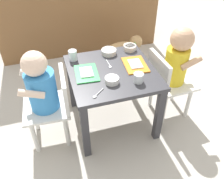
{
  "coord_description": "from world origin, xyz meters",
  "views": [
    {
      "loc": [
        -0.37,
        -1.2,
        1.32
      ],
      "look_at": [
        0.0,
        0.0,
        0.29
      ],
      "focal_mm": 38.46,
      "sensor_mm": 36.0,
      "label": 1
    }
  ],
  "objects": [
    {
      "name": "spoon_by_left_tray",
      "position": [
        -0.15,
        -0.2,
        0.45
      ],
      "size": [
        0.08,
        0.08,
        0.01
      ],
      "color": "silver",
      "rests_on": "dining_table"
    },
    {
      "name": "kitchen_cabinet_back",
      "position": [
        0.0,
        1.2,
        0.5
      ],
      "size": [
        1.6,
        0.39,
        1.0
      ],
      "primitive_type": "cube",
      "color": "brown",
      "rests_on": "ground"
    },
    {
      "name": "cereal_bowl_right_side",
      "position": [
        -0.04,
        -0.12,
        0.47
      ],
      "size": [
        0.08,
        0.08,
        0.03
      ],
      "color": "white",
      "rests_on": "dining_table"
    },
    {
      "name": "food_tray_left",
      "position": [
        -0.16,
        0.01,
        0.45
      ],
      "size": [
        0.15,
        0.21,
        0.02
      ],
      "color": "green",
      "rests_on": "dining_table"
    },
    {
      "name": "food_tray_right",
      "position": [
        0.16,
        0.01,
        0.45
      ],
      "size": [
        0.16,
        0.21,
        0.02
      ],
      "color": "orange",
      "rests_on": "dining_table"
    },
    {
      "name": "cereal_bowl_left_side",
      "position": [
        0.2,
        0.21,
        0.47
      ],
      "size": [
        0.09,
        0.09,
        0.04
      ],
      "color": "silver",
      "rests_on": "dining_table"
    },
    {
      "name": "spoon_by_right_tray",
      "position": [
        -0.0,
        0.07,
        0.45
      ],
      "size": [
        0.02,
        0.1,
        0.01
      ],
      "color": "silver",
      "rests_on": "dining_table"
    },
    {
      "name": "ground_plane",
      "position": [
        0.0,
        0.0,
        0.0
      ],
      "size": [
        7.0,
        7.0,
        0.0
      ],
      "primitive_type": "plane",
      "color": "#B2ADA3"
    },
    {
      "name": "dog",
      "position": [
        0.28,
        0.61,
        0.21
      ],
      "size": [
        0.45,
        0.24,
        0.31
      ],
      "color": "tan",
      "rests_on": "ground"
    },
    {
      "name": "seated_child_left",
      "position": [
        -0.43,
        -0.03,
        0.42
      ],
      "size": [
        0.29,
        0.29,
        0.67
      ],
      "color": "silver",
      "rests_on": "ground"
    },
    {
      "name": "dining_table",
      "position": [
        0.0,
        0.0,
        0.37
      ],
      "size": [
        0.54,
        0.55,
        0.45
      ],
      "color": "#333338",
      "rests_on": "ground"
    },
    {
      "name": "water_cup_right",
      "position": [
        0.11,
        -0.16,
        0.47
      ],
      "size": [
        0.06,
        0.06,
        0.06
      ],
      "color": "white",
      "rests_on": "dining_table"
    },
    {
      "name": "veggie_bowl_far",
      "position": [
        0.04,
        0.2,
        0.47
      ],
      "size": [
        0.1,
        0.1,
        0.03
      ],
      "color": "silver",
      "rests_on": "dining_table"
    },
    {
      "name": "water_cup_left",
      "position": [
        -0.21,
        0.2,
        0.48
      ],
      "size": [
        0.06,
        0.06,
        0.07
      ],
      "color": "white",
      "rests_on": "dining_table"
    },
    {
      "name": "seated_child_right",
      "position": [
        0.43,
        -0.03,
        0.44
      ],
      "size": [
        0.29,
        0.29,
        0.69
      ],
      "color": "silver",
      "rests_on": "ground"
    }
  ]
}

